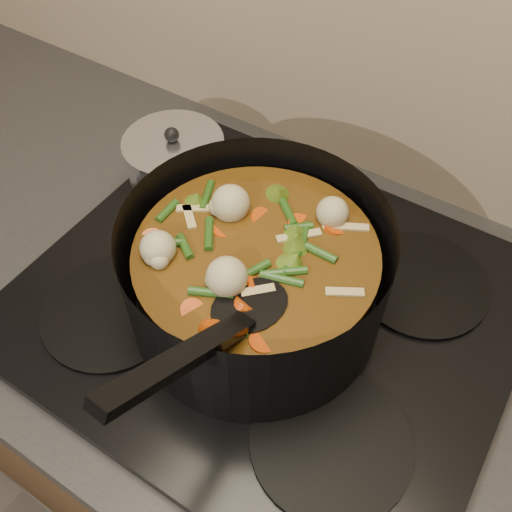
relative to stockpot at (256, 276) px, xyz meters
The scene contains 4 objects.
counter 0.55m from the stockpot, 79.71° to the left, with size 2.64×0.64×0.91m.
stovetop 0.09m from the stockpot, 79.71° to the left, with size 0.62×0.54×0.03m.
stockpot is the anchor object (origin of this frame).
saucepan 0.25m from the stockpot, 150.61° to the left, with size 0.15×0.15×0.12m.
Camera 1 is at (0.22, 1.55, 1.55)m, focal length 40.00 mm.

